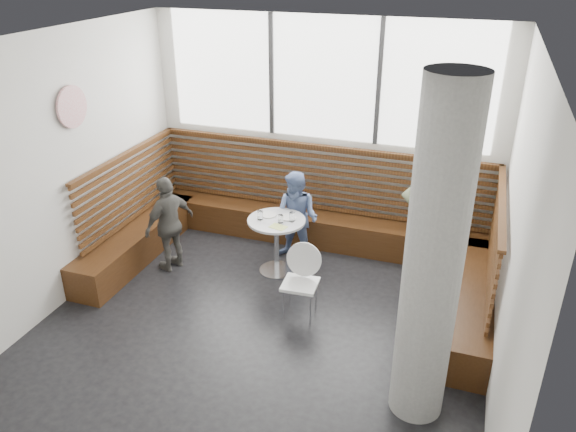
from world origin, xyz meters
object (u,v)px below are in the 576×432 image
(cafe_chair, at_px, (302,275))
(adult_man, at_px, (424,244))
(concrete_column, at_px, (433,262))
(child_back, at_px, (297,218))
(child_left, at_px, (170,224))
(cafe_table, at_px, (277,235))

(cafe_chair, bearing_deg, adult_man, 23.24)
(concrete_column, bearing_deg, child_back, 130.79)
(concrete_column, height_order, child_left, concrete_column)
(cafe_chair, height_order, adult_man, adult_man)
(adult_man, distance_m, child_left, 3.29)
(cafe_chair, distance_m, adult_man, 1.48)
(cafe_table, height_order, adult_man, adult_man)
(cafe_table, xyz_separation_m, cafe_chair, (0.60, -0.78, -0.05))
(cafe_table, bearing_deg, adult_man, -3.81)
(cafe_table, xyz_separation_m, child_left, (-1.38, -0.36, 0.10))
(cafe_chair, distance_m, child_back, 1.26)
(cafe_chair, distance_m, child_left, 2.04)
(adult_man, height_order, child_back, adult_man)
(child_back, relative_size, child_left, 0.98)
(child_left, bearing_deg, child_back, 136.92)
(cafe_table, height_order, cafe_chair, cafe_chair)
(cafe_table, bearing_deg, child_left, -165.40)
(child_back, xyz_separation_m, child_left, (-1.53, -0.75, 0.01))
(adult_man, bearing_deg, child_back, 66.94)
(concrete_column, xyz_separation_m, adult_man, (-0.21, 1.75, -0.78))
(cafe_table, distance_m, child_left, 1.43)
(adult_man, bearing_deg, concrete_column, -179.82)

